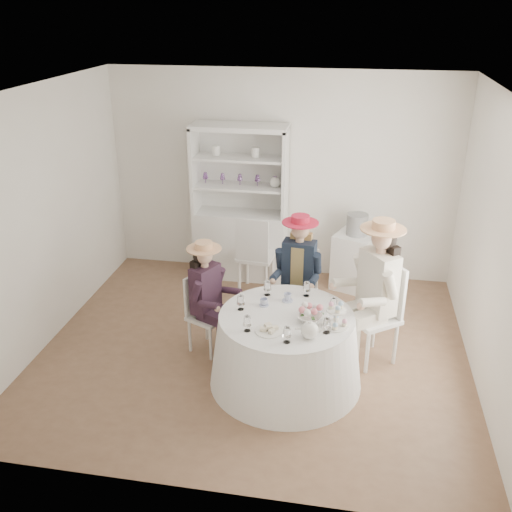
# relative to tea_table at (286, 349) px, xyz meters

# --- Properties ---
(ground) EXTENTS (4.50, 4.50, 0.00)m
(ground) POSITION_rel_tea_table_xyz_m (-0.40, 0.51, -0.37)
(ground) COLOR brown
(ground) RESTS_ON ground
(ceiling) EXTENTS (4.50, 4.50, 0.00)m
(ceiling) POSITION_rel_tea_table_xyz_m (-0.40, 0.51, 2.33)
(ceiling) COLOR white
(ceiling) RESTS_ON wall_back
(wall_back) EXTENTS (4.50, 0.00, 4.50)m
(wall_back) POSITION_rel_tea_table_xyz_m (-0.40, 2.51, 0.98)
(wall_back) COLOR white
(wall_back) RESTS_ON ground
(wall_front) EXTENTS (4.50, 0.00, 4.50)m
(wall_front) POSITION_rel_tea_table_xyz_m (-0.40, -1.49, 0.98)
(wall_front) COLOR white
(wall_front) RESTS_ON ground
(wall_left) EXTENTS (0.00, 4.50, 4.50)m
(wall_left) POSITION_rel_tea_table_xyz_m (-2.65, 0.51, 0.98)
(wall_left) COLOR white
(wall_left) RESTS_ON ground
(wall_right) EXTENTS (0.00, 4.50, 4.50)m
(wall_right) POSITION_rel_tea_table_xyz_m (1.85, 0.51, 0.98)
(wall_right) COLOR white
(wall_right) RESTS_ON ground
(tea_table) EXTENTS (1.48, 1.48, 0.74)m
(tea_table) POSITION_rel_tea_table_xyz_m (0.00, 0.00, 0.00)
(tea_table) COLOR white
(tea_table) RESTS_ON ground
(hutch) EXTENTS (1.22, 0.49, 2.05)m
(hutch) POSITION_rel_tea_table_xyz_m (-0.90, 2.28, 0.36)
(hutch) COLOR silver
(hutch) RESTS_ON ground
(side_table) EXTENTS (0.61, 0.61, 0.74)m
(side_table) POSITION_rel_tea_table_xyz_m (0.61, 2.17, 0.00)
(side_table) COLOR silver
(side_table) RESTS_ON ground
(hatbox) EXTENTS (0.32, 0.32, 0.27)m
(hatbox) POSITION_rel_tea_table_xyz_m (0.61, 2.17, 0.51)
(hatbox) COLOR black
(hatbox) RESTS_ON side_table
(guest_left) EXTENTS (0.53, 0.48, 1.25)m
(guest_left) POSITION_rel_tea_table_xyz_m (-0.88, 0.41, 0.34)
(guest_left) COLOR silver
(guest_left) RESTS_ON ground
(guest_mid) EXTENTS (0.51, 0.53, 1.38)m
(guest_mid) POSITION_rel_tea_table_xyz_m (0.00, 0.97, 0.42)
(guest_mid) COLOR silver
(guest_mid) RESTS_ON ground
(guest_right) EXTENTS (0.67, 0.64, 1.55)m
(guest_right) POSITION_rel_tea_table_xyz_m (0.82, 0.52, 0.51)
(guest_right) COLOR silver
(guest_right) RESTS_ON ground
(spare_chair) EXTENTS (0.47, 0.47, 1.05)m
(spare_chair) POSITION_rel_tea_table_xyz_m (-0.62, 1.75, 0.20)
(spare_chair) COLOR silver
(spare_chair) RESTS_ON ground
(teacup_a) EXTENTS (0.09, 0.09, 0.06)m
(teacup_a) POSITION_rel_tea_table_xyz_m (-0.24, 0.16, 0.40)
(teacup_a) COLOR white
(teacup_a) RESTS_ON tea_table
(teacup_b) EXTENTS (0.10, 0.10, 0.07)m
(teacup_b) POSITION_rel_tea_table_xyz_m (-0.03, 0.29, 0.41)
(teacup_b) COLOR white
(teacup_b) RESTS_ON tea_table
(teacup_c) EXTENTS (0.09, 0.09, 0.07)m
(teacup_c) POSITION_rel_tea_table_xyz_m (0.27, 0.10, 0.40)
(teacup_c) COLOR white
(teacup_c) RESTS_ON tea_table
(flower_bowl) EXTENTS (0.27, 0.27, 0.05)m
(flower_bowl) POSITION_rel_tea_table_xyz_m (0.22, -0.07, 0.40)
(flower_bowl) COLOR white
(flower_bowl) RESTS_ON tea_table
(flower_arrangement) EXTENTS (0.17, 0.17, 0.06)m
(flower_arrangement) POSITION_rel_tea_table_xyz_m (0.22, 0.02, 0.45)
(flower_arrangement) COLOR #E77380
(flower_arrangement) RESTS_ON tea_table
(table_teapot) EXTENTS (0.22, 0.16, 0.17)m
(table_teapot) POSITION_rel_tea_table_xyz_m (0.24, -0.33, 0.44)
(table_teapot) COLOR white
(table_teapot) RESTS_ON tea_table
(sandwich_plate) EXTENTS (0.25, 0.25, 0.06)m
(sandwich_plate) POSITION_rel_tea_table_xyz_m (-0.12, -0.30, 0.39)
(sandwich_plate) COLOR white
(sandwich_plate) RESTS_ON tea_table
(cupcake_stand) EXTENTS (0.24, 0.24, 0.23)m
(cupcake_stand) POSITION_rel_tea_table_xyz_m (0.46, -0.10, 0.45)
(cupcake_stand) COLOR white
(cupcake_stand) RESTS_ON tea_table
(stemware_set) EXTENTS (0.95, 0.96, 0.15)m
(stemware_set) POSITION_rel_tea_table_xyz_m (0.00, 0.00, 0.45)
(stemware_set) COLOR white
(stemware_set) RESTS_ON tea_table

